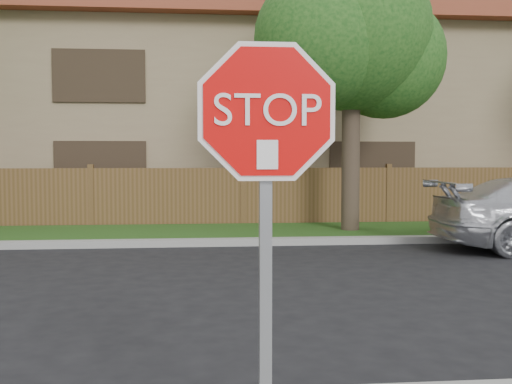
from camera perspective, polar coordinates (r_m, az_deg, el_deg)
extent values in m
cube|color=gray|center=(12.91, -0.18, -4.76)|extent=(70.00, 0.30, 0.15)
cube|color=#1E4714|center=(14.55, -0.77, -3.89)|extent=(70.00, 3.00, 0.12)
cube|color=#533A1D|center=(16.06, -1.23, -0.54)|extent=(70.00, 0.12, 1.60)
cube|color=#8F7859|center=(21.64, -2.31, 6.32)|extent=(34.00, 8.00, 6.00)
cube|color=brown|center=(22.04, -2.33, 14.79)|extent=(35.20, 9.20, 0.50)
cube|color=brown|center=(22.16, -2.34, 16.31)|extent=(33.00, 5.50, 0.70)
cylinder|color=#382B21|center=(14.74, 9.01, 3.57)|extent=(0.44, 0.44, 3.92)
sphere|color=#154214|center=(15.04, 9.12, 14.84)|extent=(3.80, 3.80, 3.80)
sphere|color=#154214|center=(15.46, 12.12, 12.38)|extent=(3.00, 3.00, 3.00)
sphere|color=#154214|center=(14.42, 6.35, 14.22)|extent=(3.20, 3.20, 3.20)
cube|color=gray|center=(3.23, 0.90, -8.56)|extent=(0.06, 0.06, 2.30)
cylinder|color=white|center=(3.11, 1.05, 7.64)|extent=(1.01, 0.02, 1.01)
cylinder|color=red|center=(3.09, 1.07, 7.66)|extent=(0.93, 0.02, 0.93)
cube|color=white|center=(3.07, 1.10, 3.58)|extent=(0.11, 0.00, 0.15)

